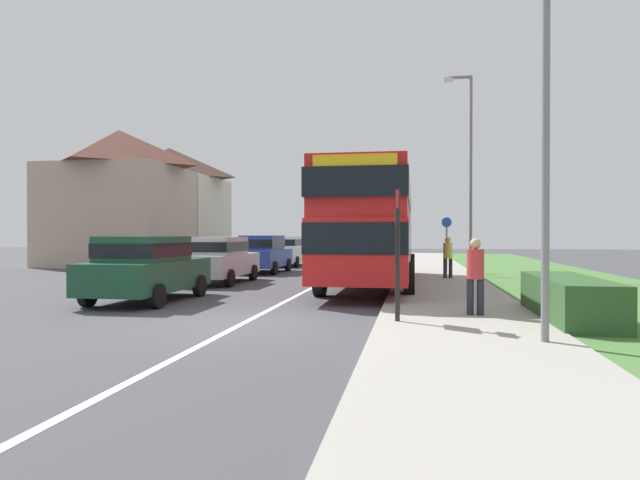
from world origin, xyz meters
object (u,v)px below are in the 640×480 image
object	(u,v)px
double_decker_bus	(372,223)
parked_car_white	(287,250)
parked_car_dark_green	(147,266)
street_lamp_mid	(468,163)
pedestrian_walking_away	(448,255)
parked_car_silver	(219,258)
cycle_route_sign	(447,242)
pedestrian_at_stop	(475,273)
parked_car_blue	(263,252)
street_lamp_near	(539,54)
bus_stop_sign	(398,245)

from	to	relation	value
double_decker_bus	parked_car_white	distance (m)	12.97
parked_car_dark_green	street_lamp_mid	size ratio (longest dim) A/B	0.51
double_decker_bus	pedestrian_walking_away	size ratio (longest dim) A/B	6.70
parked_car_silver	street_lamp_mid	distance (m)	10.62
cycle_route_sign	pedestrian_at_stop	bearing A→B (deg)	-90.82
double_decker_bus	parked_car_dark_green	distance (m)	7.58
parked_car_silver	parked_car_blue	distance (m)	5.59
double_decker_bus	parked_car_blue	xyz separation A→B (m)	(-5.45, 5.98, -1.21)
double_decker_bus	pedestrian_walking_away	distance (m)	3.96
parked_car_dark_green	parked_car_silver	world-z (taller)	parked_car_dark_green
parked_car_silver	parked_car_dark_green	bearing A→B (deg)	-89.51
parked_car_white	street_lamp_mid	world-z (taller)	street_lamp_mid
cycle_route_sign	street_lamp_near	world-z (taller)	street_lamp_near
double_decker_bus	pedestrian_walking_away	world-z (taller)	double_decker_bus
double_decker_bus	parked_car_blue	world-z (taller)	double_decker_bus
parked_car_white	street_lamp_mid	bearing A→B (deg)	-37.76
parked_car_silver	street_lamp_mid	xyz separation A→B (m)	(9.06, 4.08, 3.72)
parked_car_dark_green	parked_car_blue	distance (m)	11.07
double_decker_bus	street_lamp_near	xyz separation A→B (m)	(3.25, -9.63, 2.34)
parked_car_dark_green	pedestrian_walking_away	world-z (taller)	parked_car_dark_green
parked_car_dark_green	pedestrian_walking_away	bearing A→B (deg)	43.90
parked_car_white	street_lamp_near	size ratio (longest dim) A/B	0.57
parked_car_white	street_lamp_near	world-z (taller)	street_lamp_near
cycle_route_sign	pedestrian_walking_away	bearing A→B (deg)	-92.48
parked_car_white	cycle_route_sign	world-z (taller)	cycle_route_sign
parked_car_dark_green	pedestrian_at_stop	world-z (taller)	parked_car_dark_green
parked_car_silver	parked_car_blue	size ratio (longest dim) A/B	1.04
parked_car_silver	parked_car_white	xyz separation A→B (m)	(-0.13, 11.21, -0.00)
parked_car_silver	pedestrian_at_stop	distance (m)	10.96
parked_car_dark_green	double_decker_bus	bearing A→B (deg)	42.84
parked_car_white	pedestrian_at_stop	bearing A→B (deg)	-65.96
double_decker_bus	parked_car_white	size ratio (longest dim) A/B	2.51
parked_car_silver	bus_stop_sign	size ratio (longest dim) A/B	1.69
pedestrian_at_stop	bus_stop_sign	xyz separation A→B (m)	(-1.53, -1.06, 0.56)
pedestrian_walking_away	bus_stop_sign	world-z (taller)	bus_stop_sign
street_lamp_mid	parked_car_white	bearing A→B (deg)	142.24
parked_car_white	bus_stop_sign	world-z (taller)	bus_stop_sign
parked_car_dark_green	parked_car_blue	xyz separation A→B (m)	(0.03, 11.07, 0.00)
pedestrian_at_stop	bus_stop_sign	size ratio (longest dim) A/B	0.64
parked_car_dark_green	parked_car_silver	xyz separation A→B (m)	(-0.05, 5.48, -0.02)
parked_car_silver	pedestrian_walking_away	bearing A→B (deg)	15.96
street_lamp_near	parked_car_silver	bearing A→B (deg)	131.22
parked_car_dark_green	street_lamp_near	distance (m)	10.47
parked_car_silver	pedestrian_walking_away	world-z (taller)	pedestrian_walking_away
street_lamp_near	parked_car_blue	bearing A→B (deg)	119.12
pedestrian_at_stop	street_lamp_near	xyz separation A→B (m)	(0.64, -2.69, 3.51)
parked_car_white	bus_stop_sign	size ratio (longest dim) A/B	1.71
double_decker_bus	cycle_route_sign	size ratio (longest dim) A/B	4.44
pedestrian_at_stop	bus_stop_sign	world-z (taller)	bus_stop_sign
double_decker_bus	street_lamp_near	bearing A→B (deg)	-71.37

